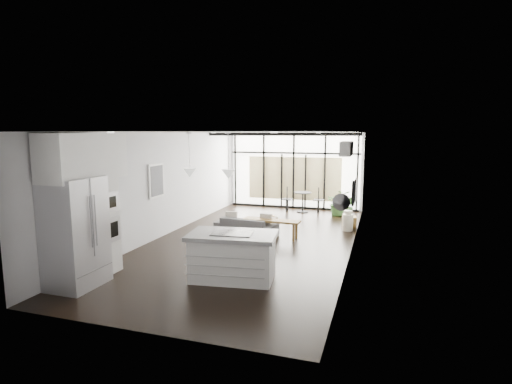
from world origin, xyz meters
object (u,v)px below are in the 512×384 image
Objects in this scene: sofa at (246,223)px; console_bench at (271,229)px; milk_can at (348,220)px; pouf at (270,223)px; fridge at (75,233)px; tv at (354,191)px; island at (233,256)px.

console_bench is (0.73, -0.06, -0.09)m from sofa.
pouf is at bearing -166.85° from milk_can.
fridge is 1.17× the size of sofa.
tv reaches higher than sofa.
fridge reaches higher than sofa.
milk_can is at bearing -146.15° from sofa.
sofa is 1.11× the size of console_bench.
milk_can is at bearing 13.15° from pouf.
tv is (2.83, 0.43, 0.97)m from sofa.
island reaches higher than console_bench.
pouf is at bearing 67.50° from fridge.
sofa reaches higher than pouf.
milk_can is at bearing 61.27° from island.
sofa is 0.96m from pouf.
console_bench is (2.47, 4.36, -0.75)m from fridge.
console_bench is 2.40m from tv.
tv reaches higher than pouf.
pouf is at bearing 170.14° from tv.
island is 3.45× the size of pouf.
console_bench reaches higher than pouf.
sofa is 2.87× the size of milk_can.
fridge is 1.30× the size of console_bench.
island is 2.89m from fridge.
console_bench is 2.36m from milk_can.
island is at bearing -111.09° from milk_can.
milk_can is (2.17, 0.51, 0.11)m from pouf.
sofa is 2.95m from milk_can.
sofa is 1.55× the size of tv.
console_bench is at bearing -178.34° from sofa.
milk_can is at bearing 102.83° from tv.
console_bench is (-0.11, 3.18, -0.20)m from island.
tv is (1.98, 3.67, 0.85)m from island.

